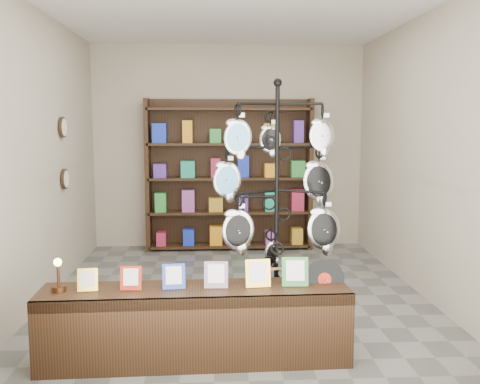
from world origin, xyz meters
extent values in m
plane|color=slate|center=(0.00, 0.00, 0.00)|extent=(5.00, 5.00, 0.00)
plane|color=#B2A88F|center=(0.00, 2.50, 1.50)|extent=(4.00, 0.00, 4.00)
plane|color=#B2A88F|center=(0.00, -2.50, 1.50)|extent=(4.00, 0.00, 4.00)
plane|color=#B2A88F|center=(-2.00, 0.00, 1.50)|extent=(0.00, 5.00, 5.00)
plane|color=#B2A88F|center=(2.00, 0.00, 1.50)|extent=(0.00, 5.00, 5.00)
plane|color=white|center=(0.00, 0.00, 3.00)|extent=(5.00, 5.00, 0.00)
cylinder|color=black|center=(0.29, -1.06, 0.02)|extent=(0.49, 0.49, 0.03)
cylinder|color=black|center=(0.29, -1.06, 1.08)|extent=(0.04, 0.04, 2.15)
sphere|color=black|center=(0.29, -1.06, 2.17)|extent=(0.07, 0.07, 0.07)
ellipsoid|color=silver|center=(0.27, -0.83, 0.68)|extent=(0.12, 0.05, 0.23)
cube|color=#AD8148|center=(0.26, -1.37, 0.69)|extent=(0.41, 0.08, 0.04)
cube|color=black|center=(-0.39, -1.51, 0.29)|extent=(2.38, 0.55, 0.58)
cube|color=gold|center=(-1.20, -1.53, 0.67)|extent=(0.15, 0.06, 0.17)
cube|color=#AE1D0D|center=(-0.88, -1.52, 0.67)|extent=(0.16, 0.06, 0.18)
cube|color=#263FA5|center=(-0.55, -1.51, 0.68)|extent=(0.17, 0.06, 0.19)
cube|color=#E54C33|center=(-0.23, -1.51, 0.68)|extent=(0.18, 0.07, 0.20)
cube|color=gold|center=(0.09, -1.50, 0.69)|extent=(0.20, 0.07, 0.21)
cube|color=#337233|center=(0.39, -1.49, 0.70)|extent=(0.21, 0.07, 0.23)
cylinder|color=black|center=(0.63, -1.43, 0.61)|extent=(0.33, 0.08, 0.32)
cylinder|color=#AE1D0D|center=(0.63, -1.43, 0.61)|extent=(0.11, 0.03, 0.11)
cylinder|color=#4B2815|center=(-1.41, -1.54, 0.60)|extent=(0.11, 0.11, 0.04)
cylinder|color=#4B2815|center=(-1.41, -1.54, 0.70)|extent=(0.02, 0.02, 0.15)
sphere|color=#FFBF59|center=(-1.41, -1.54, 0.81)|extent=(0.06, 0.06, 0.06)
cube|color=black|center=(0.00, 2.44, 1.10)|extent=(2.40, 0.04, 2.20)
cube|color=black|center=(-1.18, 2.28, 1.10)|extent=(0.06, 0.36, 2.20)
cube|color=black|center=(1.18, 2.28, 1.10)|extent=(0.06, 0.36, 2.20)
cube|color=black|center=(0.00, 2.28, 0.05)|extent=(2.36, 0.36, 0.04)
cube|color=black|center=(0.00, 2.28, 0.55)|extent=(2.36, 0.36, 0.03)
cube|color=black|center=(0.00, 2.28, 1.05)|extent=(2.36, 0.36, 0.04)
cube|color=black|center=(0.00, 2.28, 1.55)|extent=(2.36, 0.36, 0.04)
cube|color=black|center=(0.00, 2.28, 2.05)|extent=(2.36, 0.36, 0.04)
cylinder|color=black|center=(-1.97, 0.80, 1.80)|extent=(0.03, 0.24, 0.24)
cylinder|color=black|center=(-1.97, 0.80, 1.20)|extent=(0.03, 0.24, 0.24)
camera|label=1|loc=(-0.26, -5.50, 1.83)|focal=40.00mm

